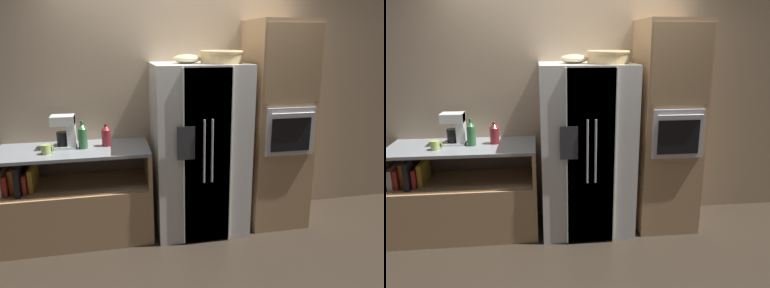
# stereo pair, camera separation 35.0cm
# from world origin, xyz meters

# --- Properties ---
(ground_plane) EXTENTS (20.00, 20.00, 0.00)m
(ground_plane) POSITION_xyz_m (0.00, 0.00, 0.00)
(ground_plane) COLOR #382D23
(wall_back) EXTENTS (12.00, 0.06, 2.80)m
(wall_back) POSITION_xyz_m (0.00, 0.45, 1.40)
(wall_back) COLOR tan
(wall_back) RESTS_ON ground_plane
(counter_left) EXTENTS (1.43, 0.65, 0.93)m
(counter_left) POSITION_xyz_m (-1.06, 0.09, 0.34)
(counter_left) COLOR tan
(counter_left) RESTS_ON ground_plane
(refrigerator) EXTENTS (0.91, 0.74, 1.72)m
(refrigerator) POSITION_xyz_m (0.19, 0.06, 0.86)
(refrigerator) COLOR white
(refrigerator) RESTS_ON ground_plane
(wall_oven) EXTENTS (0.60, 0.71, 2.12)m
(wall_oven) POSITION_xyz_m (1.02, 0.09, 1.06)
(wall_oven) COLOR tan
(wall_oven) RESTS_ON ground_plane
(wicker_basket) EXTENTS (0.41, 0.41, 0.12)m
(wicker_basket) POSITION_xyz_m (0.38, -0.01, 1.78)
(wicker_basket) COLOR tan
(wicker_basket) RESTS_ON refrigerator
(fruit_bowl) EXTENTS (0.27, 0.27, 0.08)m
(fruit_bowl) POSITION_xyz_m (0.07, 0.08, 1.76)
(fruit_bowl) COLOR beige
(fruit_bowl) RESTS_ON refrigerator
(bottle_tall) EXTENTS (0.08, 0.08, 0.27)m
(bottle_tall) POSITION_xyz_m (-0.95, 0.10, 1.05)
(bottle_tall) COLOR #33723F
(bottle_tall) RESTS_ON counter_left
(bottle_short) EXTENTS (0.09, 0.09, 0.22)m
(bottle_short) POSITION_xyz_m (-0.73, 0.14, 1.03)
(bottle_short) COLOR maroon
(bottle_short) RESTS_ON counter_left
(mug) EXTENTS (0.12, 0.08, 0.09)m
(mug) POSITION_xyz_m (-1.26, -0.02, 0.97)
(mug) COLOR #B2D166
(mug) RESTS_ON counter_left
(coffee_maker) EXTENTS (0.22, 0.18, 0.32)m
(coffee_maker) POSITION_xyz_m (-1.10, 0.16, 1.10)
(coffee_maker) COLOR white
(coffee_maker) RESTS_ON counter_left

